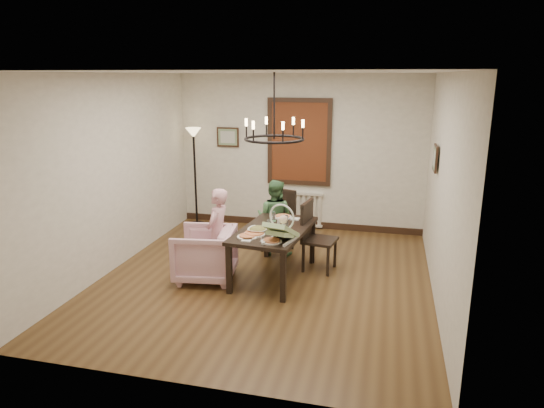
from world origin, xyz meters
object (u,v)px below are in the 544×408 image
at_px(armchair, 205,254).
at_px(drinking_glass, 269,225).
at_px(dining_table, 274,234).
at_px(chair_far, 278,221).
at_px(baby_bouncer, 281,228).
at_px(floor_lamp, 195,179).
at_px(seated_man, 275,224).
at_px(elderly_woman, 218,241).
at_px(chair_right, 320,236).

bearing_deg(armchair, drinking_glass, 97.27).
distance_m(dining_table, chair_far, 1.08).
height_order(baby_bouncer, floor_lamp, floor_lamp).
xyz_separation_m(seated_man, baby_bouncer, (0.41, -1.35, 0.38)).
xyz_separation_m(chair_far, floor_lamp, (-1.81, 0.99, 0.40)).
bearing_deg(baby_bouncer, dining_table, 126.76).
bearing_deg(dining_table, chair_far, 106.44).
height_order(elderly_woman, drinking_glass, elderly_woman).
bearing_deg(elderly_woman, chair_far, 160.30).
relative_size(dining_table, chair_right, 1.57).
relative_size(armchair, drinking_glass, 6.19).
bearing_deg(elderly_woman, seated_man, 156.97).
distance_m(armchair, floor_lamp, 2.64).
xyz_separation_m(seated_man, drinking_glass, (0.15, -0.94, 0.28)).
bearing_deg(dining_table, floor_lamp, 140.25).
relative_size(seated_man, floor_lamp, 0.56).
distance_m(chair_far, chair_right, 1.01).
xyz_separation_m(elderly_woman, baby_bouncer, (0.97, -0.32, 0.35)).
bearing_deg(seated_man, drinking_glass, 106.09).
distance_m(armchair, seated_man, 1.38).
bearing_deg(elderly_woman, chair_right, 118.37).
bearing_deg(elderly_woman, floor_lamp, -145.11).
bearing_deg(seated_man, dining_table, 110.21).
xyz_separation_m(chair_far, seated_man, (-0.01, -0.17, 0.00)).
relative_size(elderly_woman, seated_man, 1.05).
height_order(dining_table, baby_bouncer, baby_bouncer).
bearing_deg(chair_right, chair_far, 59.83).
bearing_deg(floor_lamp, chair_far, -28.79).
distance_m(armchair, baby_bouncer, 1.24).
relative_size(drinking_glass, floor_lamp, 0.07).
bearing_deg(drinking_glass, baby_bouncer, -57.79).
bearing_deg(seated_man, floor_lamp, -25.76).
height_order(dining_table, floor_lamp, floor_lamp).
height_order(armchair, seated_man, seated_man).
height_order(dining_table, chair_right, chair_right).
xyz_separation_m(armchair, baby_bouncer, (1.12, -0.18, 0.51)).
relative_size(elderly_woman, baby_bouncer, 2.11).
bearing_deg(elderly_woman, drinking_glass, 103.27).
relative_size(chair_far, floor_lamp, 0.55).
bearing_deg(chair_far, chair_right, -21.25).
relative_size(chair_right, baby_bouncer, 2.04).
bearing_deg(elderly_woman, baby_bouncer, 77.47).
relative_size(dining_table, seated_man, 1.60).
bearing_deg(floor_lamp, elderly_woman, -60.72).
height_order(dining_table, elderly_woman, elderly_woman).
relative_size(dining_table, elderly_woman, 1.52).
xyz_separation_m(baby_bouncer, drinking_glass, (-0.26, 0.41, -0.10)).
height_order(armchair, elderly_woman, elderly_woman).
bearing_deg(floor_lamp, seated_man, -32.97).
height_order(chair_right, seated_man, chair_right).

